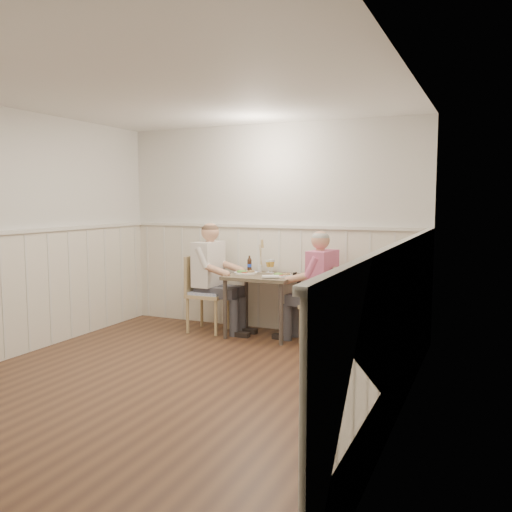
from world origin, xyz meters
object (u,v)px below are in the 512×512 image
Objects in this scene: chair_right at (323,300)px; man_in_pink at (319,296)px; grass_vase at (260,257)px; beer_bottle at (249,264)px; chair_left at (204,290)px; dining_table at (263,284)px; diner_cream at (212,285)px.

man_in_pink reaches higher than chair_right.
beer_bottle is at bearing -174.63° from grass_vase.
beer_bottle reaches higher than chair_right.
dining_table is at bearing 3.93° from chair_left.
man_in_pink is 0.98m from grass_vase.
chair_left is at bearing -155.59° from grass_vase.
grass_vase is (-0.14, 0.24, 0.30)m from dining_table.
diner_cream reaches higher than dining_table.
grass_vase is at bearing 24.41° from chair_left.
beer_bottle is (0.41, 0.26, 0.26)m from diner_cream.
diner_cream is 0.55m from beer_bottle.
man_in_pink is (0.72, -0.03, -0.09)m from dining_table.
chair_right is 1.53m from chair_left.
diner_cream reaches higher than beer_bottle.
man_in_pink is at bearing -2.52° from dining_table.
dining_table is at bearing 2.96° from diner_cream.
chair_left is at bearing -151.08° from beer_bottle.
chair_right is 1.43m from diner_cream.
chair_right is at bearing -8.88° from beer_bottle.
diner_cream is at bearing -175.92° from chair_right.
chair_left is 4.72× the size of beer_bottle.
dining_table is 0.85× the size of chair_left.
man_in_pink is 0.95× the size of diner_cream.
beer_bottle is at bearing 32.68° from diner_cream.
grass_vase reaches higher than chair_right.
man_in_pink is (-0.02, -0.10, 0.07)m from chair_right.
diner_cream is at bearing -147.32° from beer_bottle.
grass_vase reaches higher than beer_bottle.
dining_table is 0.41m from grass_vase.
diner_cream is (-0.68, -0.04, -0.06)m from dining_table.
diner_cream reaches higher than grass_vase.
dining_table is 0.69m from diner_cream.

